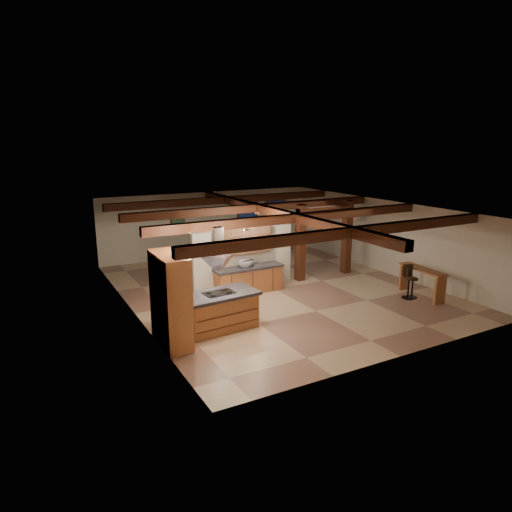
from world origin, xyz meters
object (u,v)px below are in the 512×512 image
(kitchen_island, at_px, (219,310))
(dining_table, at_px, (227,261))
(sofa, at_px, (269,246))
(bar_counter, at_px, (422,278))

(kitchen_island, height_order, dining_table, kitchen_island)
(kitchen_island, relative_size, sofa, 1.02)
(bar_counter, bearing_deg, sofa, 99.54)
(kitchen_island, distance_m, bar_counter, 7.19)
(dining_table, height_order, bar_counter, bar_counter)
(dining_table, bearing_deg, sofa, 10.95)
(dining_table, relative_size, bar_counter, 0.87)
(bar_counter, bearing_deg, dining_table, 123.62)
(dining_table, xyz_separation_m, sofa, (2.93, 1.55, 0.03))
(sofa, bearing_deg, bar_counter, 74.80)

